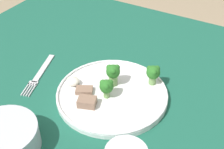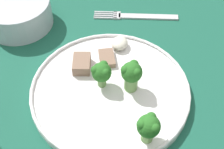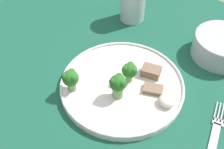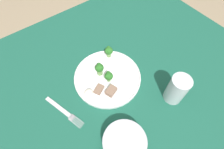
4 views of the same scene
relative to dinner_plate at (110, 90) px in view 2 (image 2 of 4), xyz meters
The scene contains 10 objects.
table 0.11m from the dinner_plate, behind, with size 1.24×0.99×0.71m.
dinner_plate is the anchor object (origin of this frame).
fork 0.22m from the dinner_plate, ahead, with size 0.07×0.18×0.00m.
cream_bowl 0.27m from the dinner_plate, 65.66° to the left, with size 0.14×0.14×0.06m.
broccoli_floret_near_rim_left 0.12m from the dinner_plate, 129.48° to the right, with size 0.04×0.04×0.05m.
broccoli_floret_center_left 0.04m from the dinner_plate, 72.55° to the left, with size 0.03×0.03×0.05m.
broccoli_floret_back_left 0.05m from the dinner_plate, 64.48° to the right, with size 0.04×0.04×0.06m.
meat_slice_front_slice 0.07m from the dinner_plate, 25.05° to the left, with size 0.05×0.04×0.01m.
meat_slice_middle_slice 0.07m from the dinner_plate, 65.34° to the left, with size 0.05×0.04×0.02m.
sauce_dollop 0.11m from the dinner_plate, 10.41° to the left, with size 0.04×0.03×0.02m.
Camera 2 is at (-0.27, -0.11, 1.15)m, focal length 50.00 mm.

